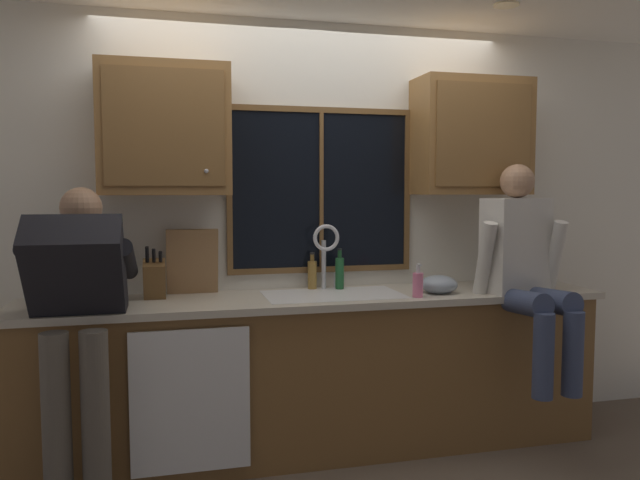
{
  "coord_description": "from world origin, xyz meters",
  "views": [
    {
      "loc": [
        -0.85,
        -3.73,
        1.53
      ],
      "look_at": [
        0.01,
        -0.3,
        1.24
      ],
      "focal_mm": 34.62,
      "sensor_mm": 36.0,
      "label": 1
    }
  ],
  "objects_px": {
    "person_sitting_on_counter": "(525,263)",
    "cutting_board": "(192,262)",
    "person_standing": "(78,309)",
    "knife_block": "(155,280)",
    "mixing_bowl": "(439,284)",
    "bottle_tall_clear": "(312,274)",
    "bottle_green_glass": "(340,272)",
    "soap_dispenser": "(418,284)"
  },
  "relations": [
    {
      "from": "soap_dispenser",
      "to": "bottle_tall_clear",
      "type": "xyz_separation_m",
      "value": [
        -0.52,
        0.43,
        0.02
      ]
    },
    {
      "from": "person_sitting_on_counter",
      "to": "knife_block",
      "type": "relative_size",
      "value": 3.92
    },
    {
      "from": "cutting_board",
      "to": "bottle_tall_clear",
      "type": "xyz_separation_m",
      "value": [
        0.72,
        0.01,
        -0.1
      ]
    },
    {
      "from": "cutting_board",
      "to": "mixing_bowl",
      "type": "bearing_deg",
      "value": -12.04
    },
    {
      "from": "bottle_tall_clear",
      "to": "person_sitting_on_counter",
      "type": "bearing_deg",
      "value": -23.22
    },
    {
      "from": "soap_dispenser",
      "to": "bottle_tall_clear",
      "type": "bearing_deg",
      "value": 140.45
    },
    {
      "from": "knife_block",
      "to": "cutting_board",
      "type": "height_order",
      "value": "cutting_board"
    },
    {
      "from": "person_sitting_on_counter",
      "to": "bottle_green_glass",
      "type": "bearing_deg",
      "value": 155.73
    },
    {
      "from": "person_standing",
      "to": "knife_block",
      "type": "height_order",
      "value": "person_standing"
    },
    {
      "from": "mixing_bowl",
      "to": "bottle_tall_clear",
      "type": "relative_size",
      "value": 0.97
    },
    {
      "from": "person_standing",
      "to": "cutting_board",
      "type": "xyz_separation_m",
      "value": [
        0.57,
        0.51,
        0.16
      ]
    },
    {
      "from": "person_sitting_on_counter",
      "to": "cutting_board",
      "type": "bearing_deg",
      "value": 165.63
    },
    {
      "from": "person_standing",
      "to": "bottle_green_glass",
      "type": "xyz_separation_m",
      "value": [
        1.45,
        0.48,
        0.07
      ]
    },
    {
      "from": "knife_block",
      "to": "mixing_bowl",
      "type": "bearing_deg",
      "value": -6.72
    },
    {
      "from": "mixing_bowl",
      "to": "person_standing",
      "type": "bearing_deg",
      "value": -173.89
    },
    {
      "from": "knife_block",
      "to": "bottle_tall_clear",
      "type": "bearing_deg",
      "value": 7.58
    },
    {
      "from": "bottle_green_glass",
      "to": "person_standing",
      "type": "bearing_deg",
      "value": -161.63
    },
    {
      "from": "knife_block",
      "to": "soap_dispenser",
      "type": "xyz_separation_m",
      "value": [
        1.45,
        -0.3,
        -0.03
      ]
    },
    {
      "from": "person_sitting_on_counter",
      "to": "soap_dispenser",
      "type": "xyz_separation_m",
      "value": [
        -0.64,
        0.07,
        -0.11
      ]
    },
    {
      "from": "bottle_tall_clear",
      "to": "mixing_bowl",
      "type": "bearing_deg",
      "value": -24.45
    },
    {
      "from": "mixing_bowl",
      "to": "bottle_green_glass",
      "type": "distance_m",
      "value": 0.6
    },
    {
      "from": "bottle_tall_clear",
      "to": "bottle_green_glass",
      "type": "bearing_deg",
      "value": -16.38
    },
    {
      "from": "person_standing",
      "to": "bottle_tall_clear",
      "type": "relative_size",
      "value": 6.79
    },
    {
      "from": "person_sitting_on_counter",
      "to": "bottle_tall_clear",
      "type": "height_order",
      "value": "person_sitting_on_counter"
    },
    {
      "from": "bottle_green_glass",
      "to": "soap_dispenser",
      "type": "bearing_deg",
      "value": -46.89
    },
    {
      "from": "soap_dispenser",
      "to": "cutting_board",
      "type": "bearing_deg",
      "value": 161.59
    },
    {
      "from": "bottle_green_glass",
      "to": "bottle_tall_clear",
      "type": "xyz_separation_m",
      "value": [
        -0.16,
        0.05,
        -0.01
      ]
    },
    {
      "from": "mixing_bowl",
      "to": "soap_dispenser",
      "type": "xyz_separation_m",
      "value": [
        -0.18,
        -0.11,
        0.02
      ]
    },
    {
      "from": "person_sitting_on_counter",
      "to": "person_standing",
      "type": "bearing_deg",
      "value": -179.19
    },
    {
      "from": "cutting_board",
      "to": "bottle_green_glass",
      "type": "height_order",
      "value": "cutting_board"
    },
    {
      "from": "person_standing",
      "to": "soap_dispenser",
      "type": "bearing_deg",
      "value": 3.26
    },
    {
      "from": "person_sitting_on_counter",
      "to": "mixing_bowl",
      "type": "height_order",
      "value": "person_sitting_on_counter"
    },
    {
      "from": "knife_block",
      "to": "bottle_green_glass",
      "type": "height_order",
      "value": "knife_block"
    },
    {
      "from": "soap_dispenser",
      "to": "bottle_green_glass",
      "type": "height_order",
      "value": "bottle_green_glass"
    },
    {
      "from": "person_standing",
      "to": "knife_block",
      "type": "bearing_deg",
      "value": 48.86
    },
    {
      "from": "mixing_bowl",
      "to": "soap_dispenser",
      "type": "height_order",
      "value": "soap_dispenser"
    },
    {
      "from": "mixing_bowl",
      "to": "bottle_green_glass",
      "type": "xyz_separation_m",
      "value": [
        -0.53,
        0.27,
        0.05
      ]
    },
    {
      "from": "bottle_green_glass",
      "to": "bottle_tall_clear",
      "type": "height_order",
      "value": "bottle_green_glass"
    },
    {
      "from": "person_standing",
      "to": "mixing_bowl",
      "type": "height_order",
      "value": "person_standing"
    },
    {
      "from": "knife_block",
      "to": "bottle_green_glass",
      "type": "xyz_separation_m",
      "value": [
        1.1,
        0.08,
        -0.0
      ]
    },
    {
      "from": "person_sitting_on_counter",
      "to": "cutting_board",
      "type": "height_order",
      "value": "person_sitting_on_counter"
    },
    {
      "from": "person_standing",
      "to": "bottle_tall_clear",
      "type": "bearing_deg",
      "value": 22.32
    }
  ]
}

